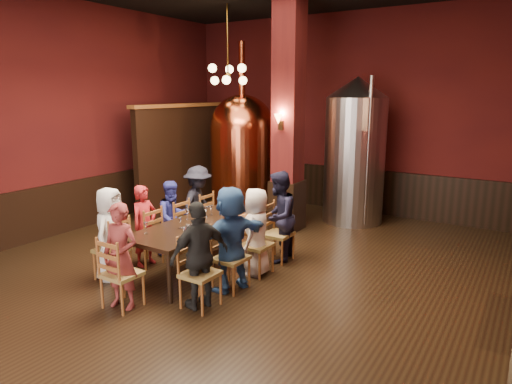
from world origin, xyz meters
The scene contains 39 objects.
room centered at (0.00, 0.00, 2.25)m, with size 10.00×10.02×4.50m.
wainscot_back centered at (0.00, 4.96, 0.50)m, with size 7.90×0.08×1.00m, color black.
wainscot_left centered at (-3.96, 0.00, 0.50)m, with size 0.08×9.90×1.00m, color black.
column centered at (-0.30, 2.80, 2.25)m, with size 0.58×0.58×4.50m, color #4E1210.
partition centered at (-3.20, 3.20, 1.20)m, with size 0.22×3.50×2.40m, color black.
pendant_cluster centered at (-1.80, 2.90, 3.10)m, with size 0.90×0.90×1.70m, color #A57226, non-canonical shape.
sconce_column centered at (-0.30, 2.50, 2.20)m, with size 0.20×0.20×0.36m, color black, non-canonical shape.
dining_table centered at (-0.43, 0.15, 0.69)m, with size 1.04×2.42×0.75m.
chair_0 centered at (-1.30, -0.84, 0.46)m, with size 0.46×0.46×0.92m, color #964D26, non-canonical shape.
person_0 centered at (-1.30, -0.84, 0.70)m, with size 0.68×0.45×1.40m, color white.
chair_1 centered at (-1.29, -0.17, 0.46)m, with size 0.46×0.46×0.92m, color #964D26, non-canonical shape.
person_1 centered at (-1.29, -0.17, 0.66)m, with size 0.48×0.31×1.31m, color maroon.
chair_2 centered at (-1.28, 0.49, 0.46)m, with size 0.46×0.46×0.92m, color #964D26, non-canonical shape.
person_2 centered at (-1.28, 0.49, 0.64)m, with size 0.62×0.31×1.28m, color navy.
chair_3 centered at (-1.27, 1.16, 0.46)m, with size 0.46×0.46×0.92m, color #964D26, non-canonical shape.
person_3 centered at (-1.27, 1.16, 0.72)m, with size 0.93×0.54×1.44m, color black.
chair_4 centered at (0.40, -0.87, 0.46)m, with size 0.46×0.46×0.92m, color #964D26, non-canonical shape.
person_4 centered at (0.40, -0.87, 0.71)m, with size 0.83×0.34×1.41m, color black.
chair_5 centered at (0.41, -0.20, 0.46)m, with size 0.46×0.46×0.92m, color #964D26, non-canonical shape.
person_5 centered at (0.41, -0.20, 0.75)m, with size 1.39×0.44×1.49m, color #325A97.
chair_6 centered at (0.42, 0.46, 0.46)m, with size 0.46×0.46×0.92m, color #964D26, non-canonical shape.
person_6 centered at (0.42, 0.46, 0.67)m, with size 0.66×0.43×1.34m, color silver.
chair_7 centered at (0.43, 1.13, 0.46)m, with size 0.46×0.46×0.92m, color #964D26, non-canonical shape.
person_7 centered at (0.43, 1.13, 0.75)m, with size 0.73×0.36×1.50m, color black.
chair_8 centered at (-0.46, -1.40, 0.46)m, with size 0.46×0.46×0.92m, color #964D26, non-canonical shape.
person_8 centered at (-0.46, -1.40, 0.69)m, with size 0.51×0.33×1.39m, color maroon.
copper_kettle centered at (-1.79, 3.41, 1.39)m, with size 1.79×1.79×3.81m.
steel_vessel centered at (0.63, 4.06, 1.53)m, with size 1.64×1.64×3.05m.
rose_vase centered at (-0.60, 1.15, 0.99)m, with size 0.22×0.22×0.37m.
wine_glass_0 centered at (-0.49, -0.21, 0.83)m, with size 0.07×0.07×0.17m, color white, non-canonical shape.
wine_glass_1 centered at (-0.12, -0.38, 0.83)m, with size 0.07×0.07×0.17m, color white, non-canonical shape.
wine_glass_2 centered at (-0.12, -0.56, 0.83)m, with size 0.07×0.07×0.17m, color white, non-canonical shape.
wine_glass_3 centered at (-0.15, -0.26, 0.83)m, with size 0.07×0.07×0.17m, color white, non-canonical shape.
wine_glass_4 centered at (-0.57, 0.50, 0.83)m, with size 0.07×0.07×0.17m, color white, non-canonical shape.
wine_glass_5 centered at (-0.56, 0.63, 0.83)m, with size 0.07×0.07×0.17m, color white, non-canonical shape.
wine_glass_6 centered at (-0.74, -0.67, 0.83)m, with size 0.07×0.07×0.17m, color white, non-canonical shape.
wine_glass_7 centered at (-0.13, -0.46, 0.83)m, with size 0.07×0.07×0.17m, color white, non-canonical shape.
wine_glass_8 centered at (-0.42, 0.72, 0.83)m, with size 0.07×0.07×0.17m, color white, non-canonical shape.
wine_glass_9 centered at (-0.74, 0.23, 0.83)m, with size 0.07×0.07×0.17m, color white, non-canonical shape.
Camera 1 is at (3.92, -5.15, 2.75)m, focal length 32.00 mm.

